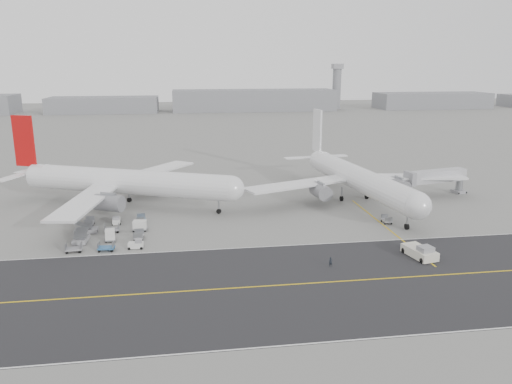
{
  "coord_description": "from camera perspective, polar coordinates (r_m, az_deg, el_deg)",
  "views": [
    {
      "loc": [
        -8.74,
        -83.34,
        31.09
      ],
      "look_at": [
        5.2,
        12.0,
        6.3
      ],
      "focal_mm": 35.0,
      "sensor_mm": 36.0,
      "label": 1
    }
  ],
  "objects": [
    {
      "name": "airliner_b",
      "position": [
        118.16,
        11.34,
        1.65
      ],
      "size": [
        54.56,
        55.48,
        19.19
      ],
      "rotation": [
        0.0,
        0.0,
        0.13
      ],
      "color": "white",
      "rests_on": "ground"
    },
    {
      "name": "taxiway",
      "position": [
        73.68,
        3.29,
        -10.55
      ],
      "size": [
        220.0,
        59.0,
        0.03
      ],
      "color": "#2A2A2C",
      "rests_on": "ground"
    },
    {
      "name": "ground",
      "position": [
        89.38,
        -2.2,
        -5.94
      ],
      "size": [
        700.0,
        700.0,
        0.0
      ],
      "primitive_type": "plane",
      "color": "gray",
      "rests_on": "ground"
    },
    {
      "name": "ground_crew_a",
      "position": [
        80.31,
        8.53,
        -7.9
      ],
      "size": [
        0.63,
        0.46,
        1.6
      ],
      "primitive_type": "imported",
      "rotation": [
        0.0,
        0.0,
        0.15
      ],
      "color": "black",
      "rests_on": "ground"
    },
    {
      "name": "airliner_a",
      "position": [
        115.09,
        -15.09,
        1.17
      ],
      "size": [
        54.13,
        52.93,
        19.73
      ],
      "rotation": [
        0.0,
        0.0,
        1.16
      ],
      "color": "white",
      "rests_on": "ground"
    },
    {
      "name": "jet_bridge",
      "position": [
        127.91,
        19.93,
        1.58
      ],
      "size": [
        17.48,
        7.02,
        6.53
      ],
      "rotation": [
        0.0,
        0.0,
        0.23
      ],
      "color": "gray",
      "rests_on": "ground"
    },
    {
      "name": "stray_dolly",
      "position": [
        104.06,
        14.67,
        -3.44
      ],
      "size": [
        1.65,
        2.61,
        1.58
      ],
      "primitive_type": null,
      "rotation": [
        0.0,
        0.0,
        -0.03
      ],
      "color": "silver",
      "rests_on": "ground"
    },
    {
      "name": "gse_cluster",
      "position": [
        96.96,
        -16.23,
        -4.87
      ],
      "size": [
        18.86,
        23.0,
        2.12
      ],
      "primitive_type": null,
      "rotation": [
        0.0,
        0.0,
        0.03
      ],
      "color": "gray",
      "rests_on": "ground"
    },
    {
      "name": "pushback_tug",
      "position": [
        87.3,
        18.25,
        -6.52
      ],
      "size": [
        4.22,
        8.39,
        2.36
      ],
      "rotation": [
        0.0,
        0.0,
        0.2
      ],
      "color": "silver",
      "rests_on": "ground"
    },
    {
      "name": "horizon_buildings",
      "position": [
        346.92,
        -1.9,
        9.28
      ],
      "size": [
        520.0,
        28.0,
        28.0
      ],
      "primitive_type": null,
      "color": "gray",
      "rests_on": "ground"
    },
    {
      "name": "control_tower",
      "position": [
        365.22,
        9.21,
        11.92
      ],
      "size": [
        7.0,
        7.0,
        31.25
      ],
      "color": "gray",
      "rests_on": "ground"
    }
  ]
}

